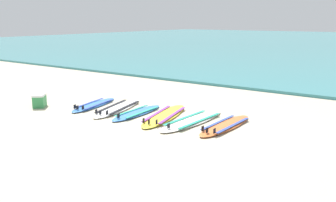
% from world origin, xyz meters
% --- Properties ---
extents(ground_plane, '(80.00, 80.00, 0.00)m').
position_xyz_m(ground_plane, '(0.00, 0.00, 0.00)').
color(ground_plane, '#B7AD93').
extents(surfboard_0, '(0.84, 2.00, 0.18)m').
position_xyz_m(surfboard_0, '(-2.41, 0.38, 0.04)').
color(surfboard_0, '#3875CC').
rests_on(surfboard_0, ground).
extents(surfboard_1, '(1.10, 2.40, 0.18)m').
position_xyz_m(surfboard_1, '(-1.59, 0.50, 0.04)').
color(surfboard_1, white).
rests_on(surfboard_1, ground).
extents(surfboard_2, '(0.58, 1.98, 0.18)m').
position_xyz_m(surfboard_2, '(-0.83, 0.40, 0.04)').
color(surfboard_2, '#3875CC').
rests_on(surfboard_2, ground).
extents(surfboard_3, '(1.13, 2.50, 0.18)m').
position_xyz_m(surfboard_3, '(-0.07, 0.58, 0.04)').
color(surfboard_3, yellow).
rests_on(surfboard_3, ground).
extents(surfboard_4, '(0.76, 2.45, 0.18)m').
position_xyz_m(surfboard_4, '(0.75, 0.60, 0.04)').
color(surfboard_4, white).
rests_on(surfboard_4, ground).
extents(surfboard_5, '(0.62, 2.15, 0.18)m').
position_xyz_m(surfboard_5, '(1.58, 0.69, 0.04)').
color(surfboard_5, orange).
rests_on(surfboard_5, ground).
extents(cooler_box, '(0.54, 0.55, 0.38)m').
position_xyz_m(cooler_box, '(-3.60, -0.58, 0.19)').
color(cooler_box, '#338C4C').
rests_on(cooler_box, ground).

